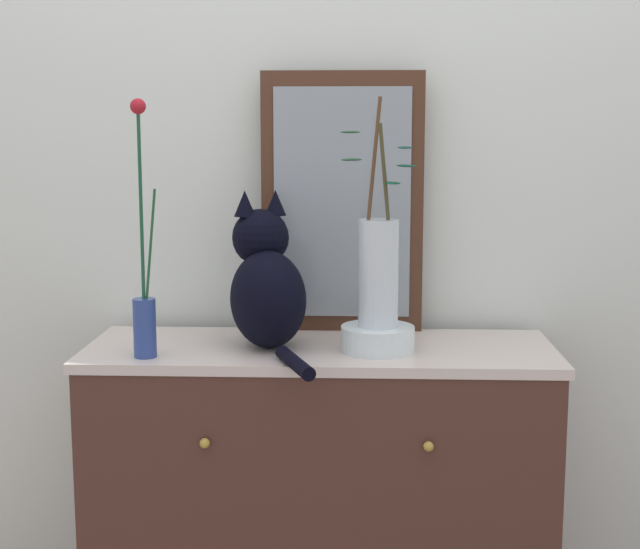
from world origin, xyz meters
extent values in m
cube|color=silver|center=(0.00, 0.28, 1.30)|extent=(4.40, 0.08, 2.60)
cube|color=#472920|center=(0.00, 0.00, 0.40)|extent=(1.14, 0.41, 0.80)
cube|color=beige|center=(0.00, 0.00, 0.81)|extent=(1.16, 0.42, 0.02)
sphere|color=#B79338|center=(-0.26, -0.22, 0.64)|extent=(0.02, 0.02, 0.02)
sphere|color=#B79338|center=(0.26, -0.22, 0.64)|extent=(0.02, 0.02, 0.02)
cube|color=#492A1B|center=(0.05, 0.19, 1.16)|extent=(0.43, 0.03, 0.68)
cube|color=gray|center=(0.05, 0.17, 1.16)|extent=(0.36, 0.01, 0.60)
ellipsoid|color=black|center=(-0.13, -0.02, 0.94)|extent=(0.26, 0.29, 0.24)
sphere|color=black|center=(-0.15, 0.05, 1.09)|extent=(0.14, 0.14, 0.14)
cone|color=black|center=(-0.19, 0.03, 1.17)|extent=(0.05, 0.05, 0.06)
cone|color=black|center=(-0.11, 0.06, 1.17)|extent=(0.05, 0.05, 0.06)
cylinder|color=black|center=(-0.05, -0.23, 0.84)|extent=(0.10, 0.21, 0.03)
cylinder|color=navy|center=(-0.41, -0.13, 0.89)|extent=(0.05, 0.05, 0.14)
cylinder|color=#1A4D31|center=(-0.41, -0.13, 1.17)|extent=(0.01, 0.01, 0.43)
sphere|color=#AF1924|center=(-0.41, -0.13, 1.41)|extent=(0.04, 0.04, 0.04)
cylinder|color=#1D512B|center=(-0.39, -0.13, 1.09)|extent=(0.03, 0.01, 0.26)
cylinder|color=white|center=(0.14, -0.04, 0.85)|extent=(0.18, 0.18, 0.06)
cylinder|color=silver|center=(0.14, -0.04, 1.01)|extent=(0.10, 0.10, 0.26)
cylinder|color=#51331E|center=(0.13, -0.03, 1.24)|extent=(0.04, 0.07, 0.39)
ellipsoid|color=#1E4D2E|center=(0.08, 0.01, 1.28)|extent=(0.07, 0.08, 0.01)
ellipsoid|color=#214F2E|center=(0.07, -0.01, 1.35)|extent=(0.07, 0.08, 0.01)
cylinder|color=#453F23|center=(0.16, -0.06, 1.20)|extent=(0.04, 0.06, 0.33)
ellipsoid|color=#114D33|center=(0.17, -0.06, 1.23)|extent=(0.06, 0.08, 0.01)
ellipsoid|color=#144331|center=(0.20, -0.09, 1.27)|extent=(0.06, 0.08, 0.01)
ellipsoid|color=#124538|center=(0.20, -0.08, 1.31)|extent=(0.04, 0.07, 0.01)
camera|label=1|loc=(0.09, -2.21, 1.35)|focal=51.25mm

